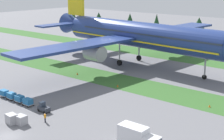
# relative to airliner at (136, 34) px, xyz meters

# --- Properties ---
(ground_plane) EXTENTS (400.00, 400.00, 0.00)m
(ground_plane) POSITION_rel_airliner_xyz_m (12.87, -54.02, -9.32)
(ground_plane) COLOR slate
(grass_strip_near) EXTENTS (320.00, 11.18, 0.01)m
(grass_strip_near) POSITION_rel_airliner_xyz_m (12.87, -17.33, -9.31)
(grass_strip_near) COLOR #336028
(grass_strip_near) RESTS_ON ground
(grass_strip_far) EXTENTS (320.00, 11.18, 0.01)m
(grass_strip_far) POSITION_rel_airliner_xyz_m (12.87, 17.04, -9.31)
(grass_strip_far) COLOR #336028
(grass_strip_far) RESTS_ON ground
(airliner) EXTENTS (66.44, 82.12, 25.97)m
(airliner) POSITION_rel_airliner_xyz_m (0.00, 0.00, 0.00)
(airliner) COLOR navy
(airliner) RESTS_ON ground
(baggage_tug) EXTENTS (2.62, 1.33, 1.97)m
(baggage_tug) POSITION_rel_airliner_xyz_m (8.90, -43.12, -8.50)
(baggage_tug) COLOR #2D333D
(baggage_tug) RESTS_ON ground
(cargo_dolly_lead) EXTENTS (2.22, 1.53, 1.55)m
(cargo_dolly_lead) POSITION_rel_airliner_xyz_m (3.87, -43.05, -8.40)
(cargo_dolly_lead) COLOR #A3A3A8
(cargo_dolly_lead) RESTS_ON ground
(cargo_dolly_second) EXTENTS (2.22, 1.53, 1.55)m
(cargo_dolly_second) POSITION_rel_airliner_xyz_m (0.97, -43.01, -8.40)
(cargo_dolly_second) COLOR #A3A3A8
(cargo_dolly_second) RESTS_ON ground
(cargo_dolly_third) EXTENTS (2.22, 1.53, 1.55)m
(cargo_dolly_third) POSITION_rel_airliner_xyz_m (-1.93, -42.98, -8.40)
(cargo_dolly_third) COLOR #A3A3A8
(cargo_dolly_third) RESTS_ON ground
(cargo_dolly_fourth) EXTENTS (2.22, 1.53, 1.55)m
(cargo_dolly_fourth) POSITION_rel_airliner_xyz_m (-4.83, -42.94, -8.40)
(cargo_dolly_fourth) COLOR #A3A3A8
(cargo_dolly_fourth) RESTS_ON ground
(catering_truck) EXTENTS (6.98, 2.39, 3.58)m
(catering_truck) POSITION_rel_airliner_xyz_m (31.87, -43.82, -7.36)
(catering_truck) COLOR silver
(catering_truck) RESTS_ON ground
(ground_crew_marshaller) EXTENTS (0.36, 0.48, 1.74)m
(ground_crew_marshaller) POSITION_rel_airliner_xyz_m (13.05, -46.19, -8.37)
(ground_crew_marshaller) COLOR black
(ground_crew_marshaller) RESTS_ON ground
(uld_container_1) EXTENTS (2.20, 1.85, 1.75)m
(uld_container_1) POSITION_rel_airliner_xyz_m (8.84, -50.36, -8.44)
(uld_container_1) COLOR #A3A3A8
(uld_container_1) RESTS_ON ground
(uld_container_2) EXTENTS (2.06, 1.68, 1.63)m
(uld_container_2) POSITION_rel_airliner_xyz_m (10.35, -49.46, -8.50)
(uld_container_2) COLOR #A3A3A8
(uld_container_2) RESTS_ON ground
(taxiway_marker_0) EXTENTS (0.44, 0.44, 0.58)m
(taxiway_marker_0) POSITION_rel_airliner_xyz_m (32.79, -20.07, -9.03)
(taxiway_marker_0) COLOR orange
(taxiway_marker_0) RESTS_ON ground
(taxiway_marker_1) EXTENTS (0.44, 0.44, 0.64)m
(taxiway_marker_1) POSITION_rel_airliner_xyz_m (-5.37, -19.80, -9.00)
(taxiway_marker_1) COLOR orange
(taxiway_marker_1) RESTS_ON ground
(taxiway_marker_2) EXTENTS (0.44, 0.44, 0.58)m
(taxiway_marker_2) POSITION_rel_airliner_xyz_m (9.94, -21.34, -9.03)
(taxiway_marker_2) COLOR orange
(taxiway_marker_2) RESTS_ON ground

